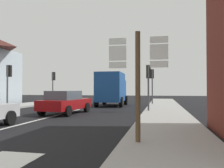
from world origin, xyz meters
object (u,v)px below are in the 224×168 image
object	(u,v)px
delivery_truck	(112,88)
traffic_light_near_left	(9,77)
traffic_light_far_left	(53,80)
traffic_light_far_right	(152,79)
traffic_light_near_right	(148,77)
route_sign_post	(138,78)
sedan_far	(65,102)

from	to	relation	value
delivery_truck	traffic_light_near_left	distance (m)	8.86
delivery_truck	traffic_light_far_left	xyz separation A→B (m)	(-6.99, 2.33, 0.89)
traffic_light_far_right	traffic_light_near_right	bearing A→B (deg)	-90.00
traffic_light_far_left	traffic_light_near_right	bearing A→B (deg)	-35.68
route_sign_post	traffic_light_far_right	xyz separation A→B (m)	(-0.19, 16.90, 0.70)
traffic_light_far_left	traffic_light_near_left	distance (m)	7.69
traffic_light_near_left	traffic_light_far_right	bearing A→B (deg)	34.56
route_sign_post	traffic_light_far_left	world-z (taller)	traffic_light_far_left
sedan_far	route_sign_post	size ratio (longest dim) A/B	1.36
traffic_light_near_right	traffic_light_near_left	world-z (taller)	traffic_light_near_left
route_sign_post	sedan_far	bearing A→B (deg)	125.38
traffic_light_near_left	sedan_far	bearing A→B (deg)	-20.03
sedan_far	traffic_light_far_right	world-z (taller)	traffic_light_far_right
traffic_light_near_right	route_sign_post	bearing A→B (deg)	-88.85
delivery_truck	traffic_light_far_right	distance (m)	4.29
sedan_far	traffic_light_near_right	world-z (taller)	traffic_light_near_right
route_sign_post	traffic_light_near_right	size ratio (longest dim) A/B	1.00
sedan_far	route_sign_post	distance (m)	9.32
traffic_light_far_right	route_sign_post	bearing A→B (deg)	-89.35
delivery_truck	traffic_light_far_right	world-z (taller)	traffic_light_far_right
traffic_light_far_right	traffic_light_near_left	bearing A→B (deg)	-145.44
sedan_far	traffic_light_near_left	bearing A→B (deg)	159.97
route_sign_post	traffic_light_far_right	distance (m)	16.92
route_sign_post	traffic_light_near_right	distance (m)	9.59
traffic_light_far_right	traffic_light_near_right	world-z (taller)	traffic_light_far_right
sedan_far	traffic_light_far_left	size ratio (longest dim) A/B	1.27
traffic_light_near_right	traffic_light_near_left	xyz separation A→B (m)	(-10.67, -0.03, 0.16)
sedan_far	traffic_light_near_left	xyz separation A→B (m)	(-5.51, 2.01, 1.78)
traffic_light_near_left	delivery_truck	bearing A→B (deg)	37.50
sedan_far	traffic_light_near_right	distance (m)	5.78
route_sign_post	traffic_light_far_right	size ratio (longest dim) A/B	0.91
route_sign_post	traffic_light_far_left	size ratio (longest dim) A/B	0.93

